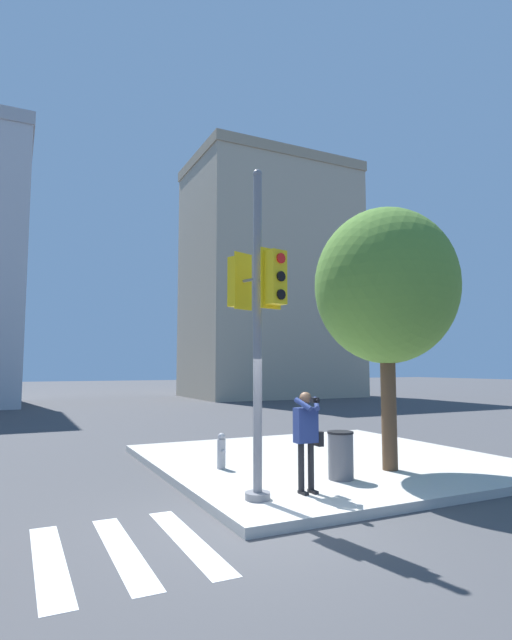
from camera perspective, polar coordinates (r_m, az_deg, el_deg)
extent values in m
plane|color=#424244|center=(8.08, 0.62, -22.39)|extent=(160.00, 160.00, 0.00)
cube|color=#BCB7AD|center=(12.73, 7.97, -15.65)|extent=(8.00, 8.00, 0.16)
cube|color=silver|center=(7.52, -7.82, -23.62)|extent=(0.36, 2.86, 0.01)
cube|color=silver|center=(7.31, -15.00, -24.05)|extent=(0.36, 2.86, 0.01)
cube|color=silver|center=(7.19, -22.55, -24.14)|extent=(0.36, 2.86, 0.01)
cylinder|color=slate|center=(8.79, 0.19, -19.46)|extent=(0.43, 0.43, 0.12)
cylinder|color=slate|center=(8.55, 0.18, -1.10)|extent=(0.15, 0.15, 5.44)
sphere|color=slate|center=(9.18, 0.17, 16.34)|extent=(0.17, 0.17, 0.17)
cylinder|color=slate|center=(8.82, -0.87, 4.56)|extent=(0.15, 0.29, 0.05)
cube|color=yellow|center=(9.00, -2.08, 4.36)|extent=(0.36, 0.33, 0.90)
cube|color=yellow|center=(8.91, -1.49, 4.46)|extent=(0.40, 0.17, 1.02)
cylinder|color=red|center=(9.15, -2.67, 6.11)|extent=(0.17, 0.09, 0.17)
cylinder|color=black|center=(9.10, -2.67, 4.26)|extent=(0.17, 0.09, 0.17)
cylinder|color=black|center=(9.05, -2.68, 2.38)|extent=(0.17, 0.09, 0.17)
cylinder|color=slate|center=(8.48, 1.11, 4.64)|extent=(0.11, 0.30, 0.05)
cube|color=yellow|center=(8.28, 2.27, 4.89)|extent=(0.34, 0.30, 0.90)
cube|color=yellow|center=(8.38, 1.69, 4.76)|extent=(0.42, 0.11, 1.02)
cylinder|color=red|center=(8.24, 2.88, 7.07)|extent=(0.17, 0.06, 0.17)
cylinder|color=black|center=(8.18, 2.89, 5.02)|extent=(0.17, 0.06, 0.17)
cylinder|color=black|center=(8.13, 2.90, 2.94)|extent=(0.17, 0.06, 0.17)
cube|color=black|center=(9.17, 5.41, -19.07)|extent=(0.09, 0.24, 0.05)
cube|color=black|center=(9.27, 6.53, -18.91)|extent=(0.09, 0.24, 0.05)
cylinder|color=black|center=(9.13, 5.19, -16.51)|extent=(0.11, 0.11, 0.86)
cylinder|color=black|center=(9.24, 6.29, -16.38)|extent=(0.11, 0.11, 0.86)
cube|color=navy|center=(9.07, 5.70, -11.86)|extent=(0.40, 0.22, 0.61)
sphere|color=brown|center=(9.03, 5.67, -8.87)|extent=(0.22, 0.22, 0.22)
cube|color=black|center=(8.77, 6.75, -9.09)|extent=(0.12, 0.10, 0.09)
cylinder|color=black|center=(8.71, 7.00, -9.12)|extent=(0.06, 0.08, 0.06)
cylinder|color=navy|center=(8.85, 5.40, -9.56)|extent=(0.23, 0.35, 0.23)
cylinder|color=navy|center=(8.99, 6.89, -9.47)|extent=(0.23, 0.35, 0.23)
cube|color=black|center=(9.27, 7.16, -13.30)|extent=(0.10, 0.20, 0.26)
cylinder|color=brown|center=(11.32, 14.92, -9.00)|extent=(0.33, 0.33, 2.90)
ellipsoid|color=#568433|center=(11.43, 14.61, 3.83)|extent=(3.14, 3.14, 3.45)
cylinder|color=#99999E|center=(11.24, -3.98, -15.02)|extent=(0.18, 0.18, 0.63)
sphere|color=#99999E|center=(11.19, -3.97, -13.16)|extent=(0.16, 0.16, 0.16)
cylinder|color=#99999E|center=(11.12, -3.74, -14.76)|extent=(0.08, 0.06, 0.08)
cylinder|color=#5B5B60|center=(10.31, 9.66, -15.11)|extent=(0.49, 0.49, 0.89)
cylinder|color=black|center=(10.24, 9.62, -12.55)|extent=(0.52, 0.52, 0.04)
cube|color=tan|center=(40.81, 1.61, 4.11)|extent=(12.86, 8.85, 18.16)
cube|color=gray|center=(43.39, 1.57, 16.56)|extent=(13.06, 9.05, 0.80)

